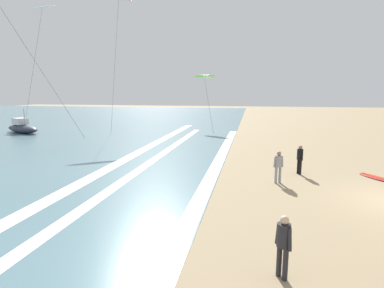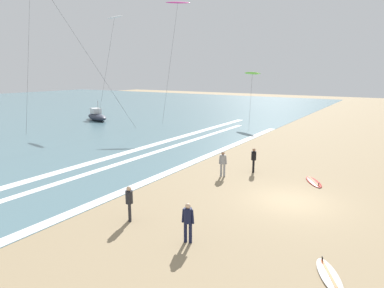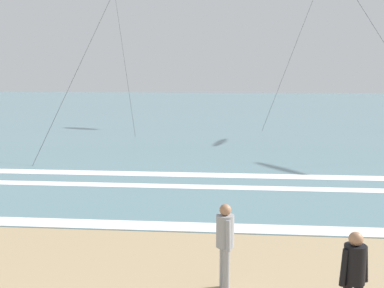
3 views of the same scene
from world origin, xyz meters
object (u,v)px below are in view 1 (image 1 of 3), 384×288
Objects in this scene: surfer_left_far at (283,241)px; offshore_boat at (22,128)px; surfer_foreground_main at (278,164)px; kite_white_distant_high at (42,8)px; surfer_background_far at (300,157)px; kite_lime_high_left at (204,77)px; surfboard_near_water at (377,178)px.

surfer_left_far is 33.34m from offshore_boat.
offshore_boat reaches higher than surfer_left_far.
surfer_foreground_main is 0.12× the size of kite_white_distant_high.
surfer_background_far is at bearing -113.23° from offshore_boat.
surfer_left_far is at bearing -167.48° from kite_lime_high_left.
surfer_background_far is 22.39m from kite_lime_high_left.
kite_white_distant_high is 13.01m from offshore_boat.
kite_lime_high_left reaches higher than surfer_background_far.
surfboard_near_water is (9.77, -5.68, -0.91)m from surfer_left_far.
kite_lime_high_left is 19.05m from kite_white_distant_high.
surfboard_near_water is at bearing -70.93° from surfer_foreground_main.
surfer_background_far is 0.29× the size of offshore_boat.
surfer_background_far is at bearing -157.14° from kite_lime_high_left.
surfboard_near_water is at bearing -115.37° from kite_white_distant_high.
surfboard_near_water is 0.39× the size of offshore_boat.
surfer_background_far is 1.00× the size of surfer_left_far.
surfer_background_far is at bearing -10.29° from surfer_left_far.
kite_lime_high_left is at bearing 31.42° from surfboard_near_water.
kite_white_distant_high is 2.48× the size of offshore_boat.
surfer_left_far is 8.01m from surfer_foreground_main.
kite_white_distant_high reaches higher than surfer_left_far.
surfer_left_far is at bearing 176.27° from surfer_foreground_main.
kite_white_distant_high is at bearing 64.63° from surfboard_near_water.
kite_white_distant_high reaches higher than surfboard_near_water.
surfboard_near_water is (-0.13, -3.88, -0.91)m from surfer_background_far.
kite_lime_high_left is (20.18, 12.33, 6.18)m from surfboard_near_water.
offshore_boat is (-1.85, 2.27, -12.68)m from kite_white_distant_high.
surfer_left_far is 0.25× the size of kite_lime_high_left.
kite_white_distant_high is (13.66, 28.81, 13.18)m from surfboard_near_water.
surfer_foreground_main is 5.53m from surfboard_near_water.
surfer_left_far and surfer_foreground_main have the same top height.
offshore_boat is (13.59, 25.93, -0.40)m from surfer_foreground_main.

